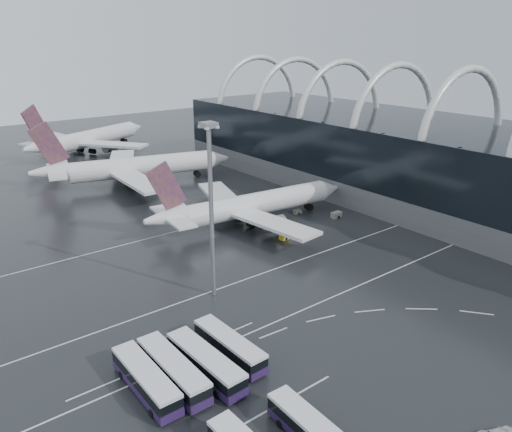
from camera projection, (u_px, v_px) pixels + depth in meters
ground at (301, 302)px, 81.17m from camera, size 420.00×420.00×0.00m
terminal at (426, 160)px, 127.71m from camera, size 42.00×160.00×34.90m
lane_marking_near at (309, 307)px, 79.69m from camera, size 120.00×0.25×0.01m
lane_marking_mid at (256, 276)px, 90.06m from camera, size 120.00×0.25×0.01m
lane_marking_far at (178, 231)px, 110.81m from camera, size 120.00×0.25×0.01m
bus_bay_line_south at (240, 426)px, 55.45m from camera, size 28.00×0.25×0.01m
bus_bay_line_north at (170, 357)px, 67.30m from camera, size 28.00×0.25×0.01m
airliner_main at (248, 206)px, 113.34m from camera, size 51.34×44.81×17.37m
airliner_gate_b at (132, 168)px, 143.33m from camera, size 56.36×49.92×19.77m
airliner_gate_c at (87, 139)px, 182.23m from camera, size 53.64×49.00×20.05m
bus_row_near_a at (146, 380)px, 60.18m from camera, size 3.30×13.37×3.29m
bus_row_near_b at (173, 370)px, 61.89m from camera, size 3.34×13.73×3.38m
bus_row_near_c at (206, 363)px, 63.21m from camera, size 3.65×13.78×3.37m
bus_row_near_d at (229, 346)px, 66.87m from camera, size 3.38×12.90×3.15m
bus_row_far_c at (313, 432)px, 52.47m from camera, size 3.25×12.50×3.06m
floodlight_mast at (211, 191)px, 77.39m from camera, size 2.21×2.21×28.83m
gse_cart_belly_a at (284, 237)px, 106.01m from camera, size 2.14×1.26×1.17m
gse_cart_belly_b at (297, 212)px, 121.09m from camera, size 1.94×1.15×1.06m
gse_cart_belly_d at (336, 215)px, 118.58m from camera, size 2.53×1.49×1.38m
gse_cart_belly_e at (263, 215)px, 118.50m from camera, size 2.43×1.44×1.33m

